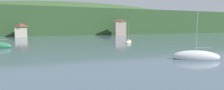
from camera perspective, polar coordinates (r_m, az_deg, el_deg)
wooded_hillside at (r=144.88m, az=-14.01°, el=6.33°), size 352.00×76.72×37.83m
shore_building_west at (r=94.84m, az=-26.52°, el=4.15°), size 4.87×5.68×6.46m
shore_building_westcentral at (r=101.05m, az=2.46°, el=5.48°), size 6.55×3.49×8.75m
sailboat_mid_4 at (r=31.59m, az=24.63°, el=-3.33°), size 7.14×5.09×8.88m
sailboat_far_5 at (r=56.29m, az=5.19°, el=0.93°), size 3.90×4.08×6.76m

